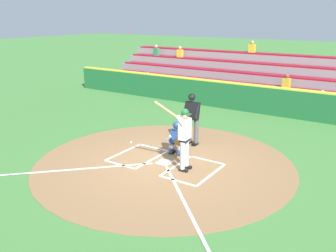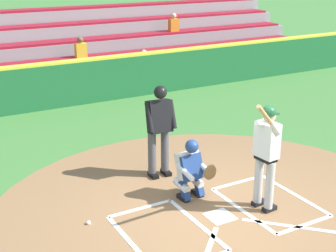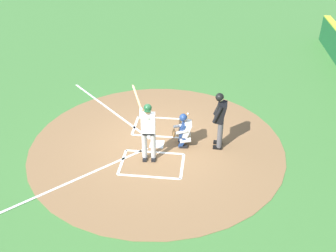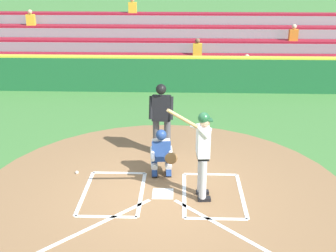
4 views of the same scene
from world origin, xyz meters
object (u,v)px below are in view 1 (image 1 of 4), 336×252
Objects in this scene: plate_umpire at (192,115)px; baseball at (131,142)px; catcher at (177,137)px; batter at (184,135)px.

plate_umpire reaches higher than baseball.
plate_umpire is at bearing -86.92° from catcher.
batter reaches higher than plate_umpire.
catcher is (0.85, -0.97, -0.51)m from batter.
plate_umpire is at bearing -66.12° from batter.
plate_umpire is (0.91, -2.06, -0.02)m from batter.
catcher is at bearing -48.61° from batter.
plate_umpire is 25.20× the size of baseball.
batter is 1.39m from catcher.
batter is at bearing 113.88° from plate_umpire.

